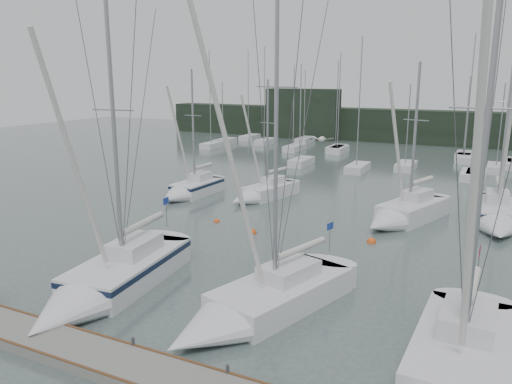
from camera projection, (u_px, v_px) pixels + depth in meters
ground at (233, 319)px, 21.19m from camera, size 160.00×160.00×0.00m
dock at (162, 378)px, 16.77m from camera, size 24.00×2.00×0.40m
far_treeline at (432, 127)px, 74.78m from camera, size 90.00×4.00×5.00m
far_building_left at (302, 114)px, 81.29m from camera, size 12.00×3.00×8.00m
mast_forest at (407, 157)px, 60.38m from camera, size 57.55×27.59×14.84m
sailboat_near_left at (105, 284)px, 23.18m from camera, size 4.29×11.05×14.51m
sailboat_near_center at (248, 309)px, 20.92m from camera, size 5.82×10.30×16.43m
sailboat_mid_a at (189, 190)px, 42.43m from camera, size 2.72×7.24×11.39m
sailboat_mid_b at (260, 194)px, 41.45m from camera, size 3.97×7.55×10.52m
sailboat_mid_c at (401, 215)px, 34.75m from camera, size 5.25×8.81×11.83m
sailboat_mid_d at (497, 217)px, 34.12m from camera, size 3.26×9.22×14.02m
buoy_a at (252, 233)px, 32.80m from camera, size 0.58×0.58×0.58m
buoy_b at (371, 242)px, 30.99m from camera, size 0.59×0.59×0.59m
buoy_c at (217, 222)px, 35.34m from camera, size 0.44×0.44×0.44m
seagull at (322, 139)px, 20.18m from camera, size 1.05×0.49×0.21m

